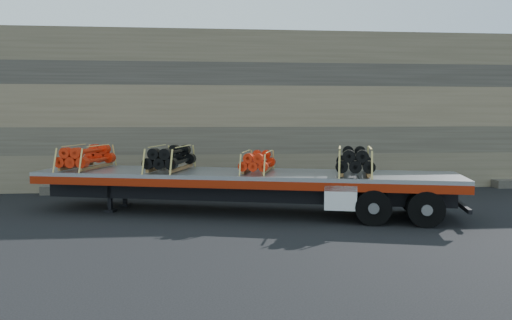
% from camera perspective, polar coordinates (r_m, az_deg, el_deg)
% --- Properties ---
extents(ground, '(120.00, 120.00, 0.00)m').
position_cam_1_polar(ground, '(17.16, 0.13, -5.93)').
color(ground, black).
rests_on(ground, ground).
extents(rock_wall, '(44.00, 3.00, 7.00)m').
position_cam_1_polar(rock_wall, '(23.33, -1.47, 5.60)').
color(rock_wall, '#7A6B54').
rests_on(rock_wall, ground).
extents(trailer, '(14.23, 6.33, 1.40)m').
position_cam_1_polar(trailer, '(16.83, -1.44, -3.73)').
color(trailer, '#9DA0A4').
rests_on(trailer, ground).
extents(bundle_front, '(1.69, 2.48, 0.80)m').
position_cam_1_polar(bundle_front, '(18.66, -18.80, 0.27)').
color(bundle_front, red).
rests_on(bundle_front, trailer).
extents(bundle_midfront, '(1.71, 2.50, 0.81)m').
position_cam_1_polar(bundle_midfront, '(17.38, -9.75, 0.15)').
color(bundle_midfront, black).
rests_on(bundle_midfront, trailer).
extents(bundle_midrear, '(1.41, 2.07, 0.67)m').
position_cam_1_polar(bundle_midrear, '(16.62, 0.20, -0.24)').
color(bundle_midrear, red).
rests_on(bundle_midrear, trailer).
extents(bundle_rear, '(1.75, 2.56, 0.83)m').
position_cam_1_polar(bundle_rear, '(16.38, 11.21, -0.14)').
color(bundle_rear, black).
rests_on(bundle_rear, trailer).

